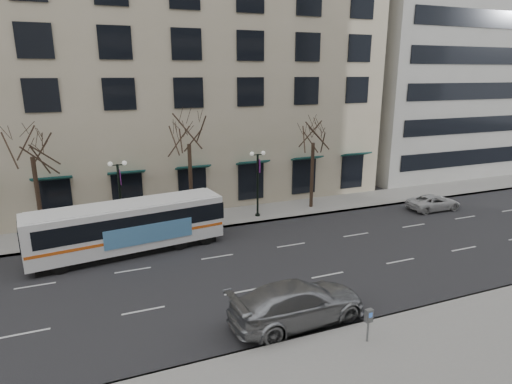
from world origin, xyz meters
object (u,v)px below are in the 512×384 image
city_bus (129,226)px  white_pickup (434,202)px  lamp_post_left (120,194)px  lamp_post_right (258,181)px  tree_far_left (30,142)px  silver_car (298,303)px  pay_station (369,318)px  tree_far_right (314,131)px  tree_far_mid (189,131)px

city_bus → white_pickup: bearing=-8.1°
lamp_post_left → lamp_post_right: bearing=0.0°
lamp_post_right → city_bus: (-9.81, -3.20, -1.20)m
tree_far_left → lamp_post_left: size_ratio=1.60×
tree_far_left → silver_car: (11.37, -14.56, -5.78)m
city_bus → pay_station: (8.06, -13.34, -0.53)m
lamp_post_left → white_pickup: size_ratio=1.17×
tree_far_right → city_bus: tree_far_right is taller
white_pickup → pay_station: size_ratio=3.04×
tree_far_right → lamp_post_left: tree_far_right is taller
tree_far_left → silver_car: 19.36m
tree_far_left → white_pickup: 30.06m
pay_station → city_bus: bearing=117.3°
tree_far_right → white_pickup: size_ratio=1.82×
city_bus → white_pickup: city_bus is taller
lamp_post_right → silver_car: size_ratio=0.82×
lamp_post_right → white_pickup: 14.74m
tree_far_left → lamp_post_right: tree_far_left is taller
tree_far_left → pay_station: 22.36m
lamp_post_left → pay_station: bearing=-63.5°
tree_far_left → city_bus: 8.13m
tree_far_mid → white_pickup: (19.17, -4.00, -6.29)m
tree_far_right → lamp_post_right: size_ratio=1.55×
lamp_post_right → white_pickup: size_ratio=1.17×
tree_far_right → lamp_post_right: 6.11m
tree_far_mid → pay_station: size_ratio=5.85×
tree_far_right → lamp_post_right: bearing=-173.1°
tree_far_mid → white_pickup: tree_far_mid is taller
tree_far_mid → city_bus: tree_far_mid is taller
pay_station → lamp_post_left: bearing=112.7°
silver_car → pay_station: silver_car is taller
lamp_post_left → silver_car: bearing=-65.5°
lamp_post_left → lamp_post_right: 10.00m
city_bus → silver_car: 12.43m
lamp_post_left → silver_car: 15.48m
tree_far_mid → tree_far_left: bearing=-180.0°
tree_far_right → silver_car: tree_far_right is taller
lamp_post_right → city_bus: bearing=-161.9°
tree_far_left → lamp_post_left: (5.01, -0.60, -3.75)m
city_bus → lamp_post_right: bearing=10.5°
tree_far_right → city_bus: bearing=-165.6°
tree_far_mid → tree_far_right: (10.00, -0.00, -0.48)m
silver_car → pay_station: bearing=-147.0°
tree_far_right → lamp_post_left: bearing=-177.7°
white_pickup → silver_car: bearing=122.8°
tree_far_left → pay_station: size_ratio=5.70×
lamp_post_right → tree_far_mid: bearing=173.2°
tree_far_left → pay_station: (13.27, -17.14, -5.49)m
white_pickup → pay_station: bearing=131.7°
tree_far_right → tree_far_mid: bearing=180.0°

